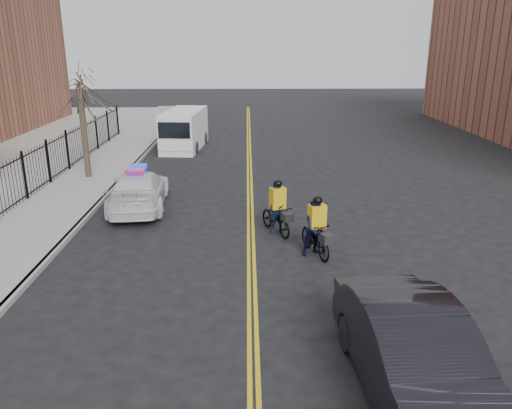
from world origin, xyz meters
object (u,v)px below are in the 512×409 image
Objects in this scene: police_cruiser at (139,190)px; cargo_van at (184,130)px; cyclist_far at (317,232)px; dark_sedan at (416,358)px; cyclist_near at (278,215)px.

police_cruiser is 11.61m from cargo_van.
cargo_van is 2.93× the size of cyclist_far.
dark_sedan is 2.59× the size of cyclist_near.
police_cruiser is at bearing 119.11° from dark_sedan.
cyclist_far is (-0.88, 6.48, -0.11)m from dark_sedan.
cargo_van is at bearing -96.88° from police_cruiser.
police_cruiser is 2.70× the size of cyclist_far.
police_cruiser is 0.92× the size of cargo_van.
cargo_van is 2.80× the size of cyclist_near.
dark_sedan is (7.16, -11.16, 0.12)m from police_cruiser.
cyclist_near is at bearing 146.76° from police_cruiser.
dark_sedan is 23.75m from cargo_van.
cyclist_near is (5.22, -2.80, -0.09)m from police_cruiser.
dark_sedan is at bearing 117.66° from police_cruiser.
cyclist_far is (1.06, -1.88, 0.09)m from cyclist_near.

